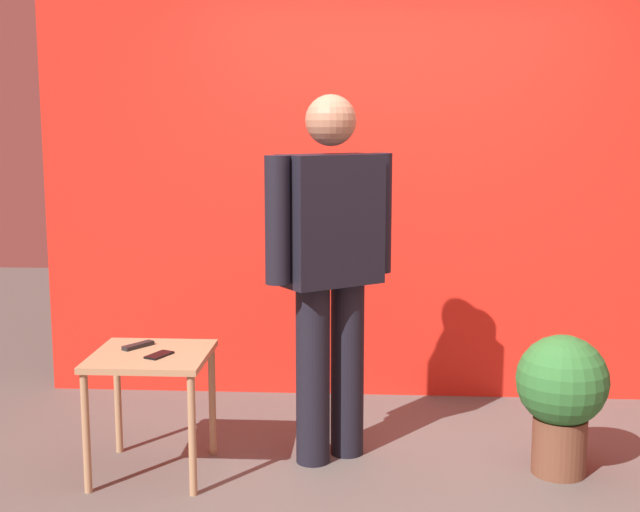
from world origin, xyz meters
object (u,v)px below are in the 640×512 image
cell_phone (159,355)px  tv_remote (138,345)px  potted_plant (562,392)px  standing_person (330,260)px  side_table (151,371)px

cell_phone → tv_remote: 0.20m
potted_plant → standing_person: bearing=173.3°
tv_remote → side_table: bearing=-12.5°
cell_phone → potted_plant: 1.93m
tv_remote → potted_plant: potted_plant is taller
standing_person → tv_remote: 1.03m
standing_person → cell_phone: size_ratio=12.66×
side_table → cell_phone: bearing=-43.0°
standing_person → tv_remote: standing_person is taller
side_table → cell_phone: cell_phone is taller
standing_person → cell_phone: standing_person is taller
standing_person → side_table: standing_person is taller
standing_person → potted_plant: size_ratio=2.65×
side_table → cell_phone: (0.05, -0.05, 0.09)m
potted_plant → cell_phone: bearing=-175.3°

